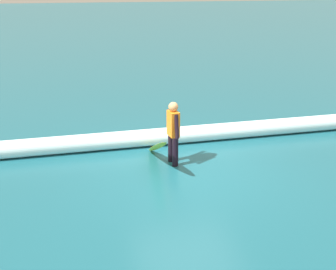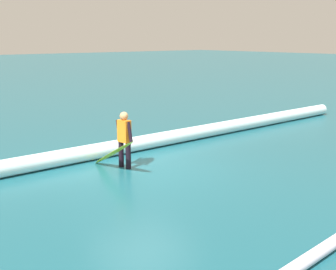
# 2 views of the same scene
# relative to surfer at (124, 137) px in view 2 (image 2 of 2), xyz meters

# --- Properties ---
(ground_plane) EXTENTS (159.61, 159.61, 0.00)m
(ground_plane) POSITION_rel_surfer_xyz_m (-0.25, 0.41, -0.83)
(ground_plane) COLOR #18535F
(surfer) EXTENTS (0.24, 0.63, 1.49)m
(surfer) POSITION_rel_surfer_xyz_m (0.00, 0.00, 0.00)
(surfer) COLOR black
(surfer) RESTS_ON ground_plane
(surfboard) EXTENTS (0.35, 1.86, 0.97)m
(surfboard) POSITION_rel_surfer_xyz_m (0.39, 0.05, -0.36)
(surfboard) COLOR yellow
(surfboard) RESTS_ON ground_plane
(wave_crest_foreground) EXTENTS (24.95, 0.47, 0.44)m
(wave_crest_foreground) POSITION_rel_surfer_xyz_m (0.95, -1.24, -0.61)
(wave_crest_foreground) COLOR white
(wave_crest_foreground) RESTS_ON ground_plane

